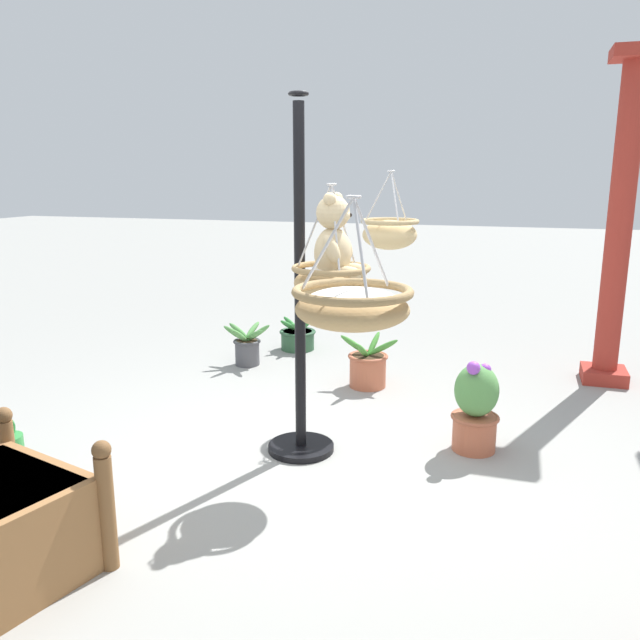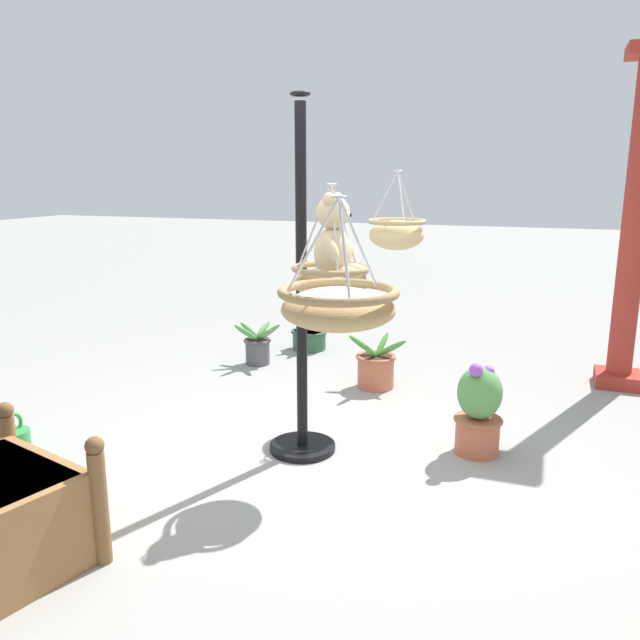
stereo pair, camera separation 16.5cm
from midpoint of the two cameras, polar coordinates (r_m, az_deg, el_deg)
The scene contains 12 objects.
ground_plane at distance 4.10m, azimuth 0.55°, elevation -12.96°, with size 40.00×40.00×0.00m, color gray.
display_pole_central at distance 4.06m, azimuth -0.49°, elevation -2.80°, with size 0.44×0.44×2.28m.
hanging_basket_with_teddy at distance 3.73m, azimuth 2.28°, elevation 3.66°, with size 0.47×0.47×0.67m.
teddy_bear at distance 3.70m, azimuth 2.66°, elevation 7.01°, with size 0.35×0.32×0.51m.
hanging_basket_left_high at distance 4.84m, azimuth 7.93°, elevation 7.83°, with size 0.44×0.44×0.59m.
hanging_basket_right_low at distance 2.49m, azimuth 3.57°, elevation 1.35°, with size 0.48×0.48×0.52m.
greenhouse_pillar_far_back at distance 5.90m, azimuth 27.33°, elevation 7.23°, with size 0.39×0.39×2.80m.
potted_plant_fern_front at distance 6.12m, azimuth -4.93°, elevation -2.38°, with size 0.49×0.48×0.41m.
potted_plant_flowering_red at distance 5.46m, azimuth 5.95°, elevation -4.30°, with size 0.51×0.54×0.46m.
potted_plant_bushy_green at distance 4.29m, azimuth 15.28°, elevation -7.89°, with size 0.32×0.32×0.64m.
potted_plant_small_succulent at distance 6.62m, azimuth -0.27°, elevation -1.53°, with size 0.43×0.39×0.35m.
watering_can at distance 4.57m, azimuth -25.13°, elevation -10.04°, with size 0.35×0.20×0.30m.
Camera 2 is at (3.45, 1.31, 1.80)m, focal length 35.29 mm.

